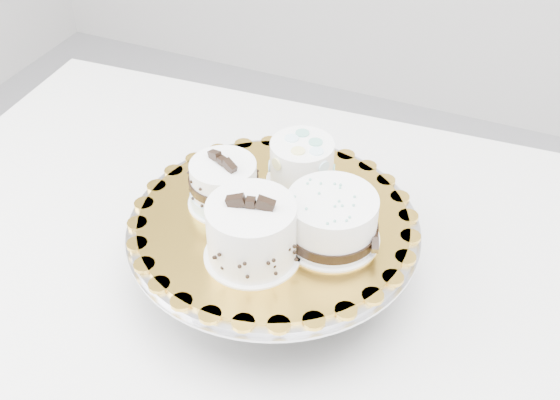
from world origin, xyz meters
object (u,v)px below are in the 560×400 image
at_px(cake_stand, 274,240).
at_px(cake_board, 274,220).
at_px(cake_ribbon, 333,220).
at_px(cake_swirl, 252,233).
at_px(table, 283,296).
at_px(cake_dots, 302,162).
at_px(cake_banded, 224,185).

height_order(cake_stand, cake_board, cake_board).
xyz_separation_m(cake_stand, cake_ribbon, (0.08, -0.01, 0.07)).
height_order(cake_board, cake_swirl, cake_swirl).
distance_m(cake_board, cake_swirl, 0.09).
height_order(cake_swirl, cake_ribbon, cake_swirl).
relative_size(cake_stand, cake_ribbon, 2.69).
bearing_deg(cake_board, cake_swirl, -86.82).
bearing_deg(table, cake_board, -94.76).
xyz_separation_m(cake_board, cake_ribbon, (0.08, -0.01, 0.03)).
relative_size(cake_stand, cake_dots, 3.56).
bearing_deg(table, cake_ribbon, -27.98).
xyz_separation_m(cake_banded, cake_ribbon, (0.16, -0.01, 0.00)).
xyz_separation_m(table, cake_board, (-0.00, -0.03, 0.18)).
xyz_separation_m(cake_stand, cake_dots, (0.00, 0.09, 0.07)).
distance_m(cake_board, cake_banded, 0.08).
bearing_deg(cake_board, cake_banded, 177.08).
bearing_deg(cake_stand, cake_dots, 87.63).
bearing_deg(cake_swirl, cake_dots, 76.06).
xyz_separation_m(table, cake_ribbon, (0.08, -0.04, 0.21)).
bearing_deg(cake_banded, cake_dots, 73.07).
height_order(table, cake_stand, cake_stand).
height_order(cake_board, cake_ribbon, cake_ribbon).
relative_size(table, cake_banded, 11.18).
relative_size(cake_swirl, cake_dots, 1.21).
relative_size(table, cake_dots, 11.97).
bearing_deg(table, cake_stand, -94.76).
relative_size(cake_banded, cake_ribbon, 0.81).
distance_m(cake_stand, cake_swirl, 0.11).
bearing_deg(cake_banded, table, 46.27).
distance_m(cake_stand, cake_dots, 0.12).
bearing_deg(cake_dots, cake_ribbon, -65.60).
bearing_deg(cake_dots, cake_board, -108.11).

